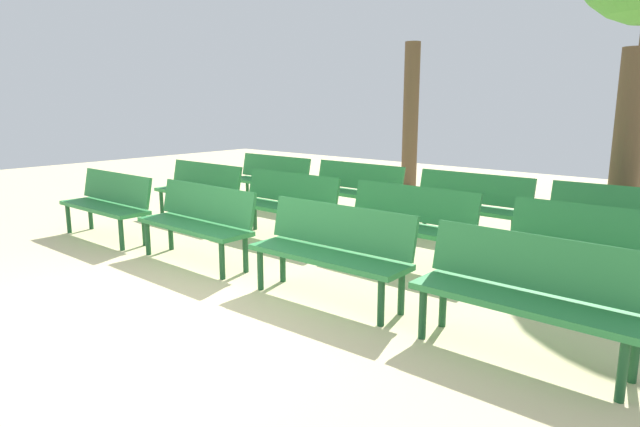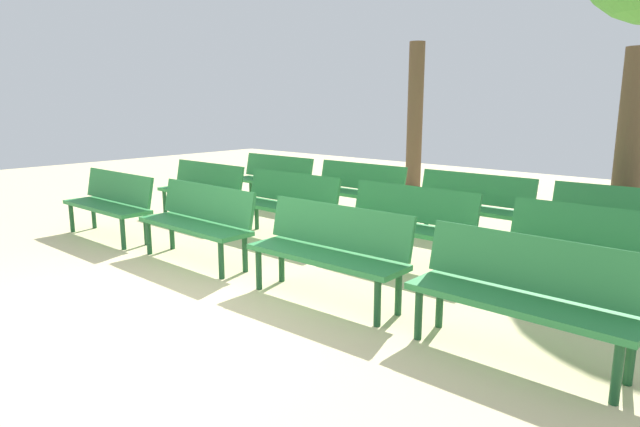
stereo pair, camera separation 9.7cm
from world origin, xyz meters
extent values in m
plane|color=beige|center=(0.00, 0.00, 0.00)|extent=(24.00, 24.00, 0.00)
cube|color=#2D8442|center=(-2.82, 1.40, 0.43)|extent=(1.60, 0.45, 0.05)
cube|color=#2D8442|center=(-2.82, 1.60, 0.68)|extent=(1.60, 0.13, 0.40)
cylinder|color=#194C28|center=(-3.52, 1.24, 0.20)|extent=(0.06, 0.06, 0.40)
cylinder|color=#194C28|center=(-2.12, 1.24, 0.20)|extent=(0.06, 0.06, 0.40)
cylinder|color=#194C28|center=(-3.52, 1.56, 0.20)|extent=(0.06, 0.06, 0.40)
cylinder|color=#194C28|center=(-2.12, 1.56, 0.20)|extent=(0.06, 0.06, 0.40)
cube|color=#2D8442|center=(-1.00, 1.50, 0.43)|extent=(1.60, 0.45, 0.05)
cube|color=#2D8442|center=(-0.99, 1.70, 0.68)|extent=(1.60, 0.13, 0.40)
cylinder|color=#194C28|center=(-1.70, 1.35, 0.20)|extent=(0.06, 0.06, 0.40)
cylinder|color=#194C28|center=(-0.30, 1.34, 0.20)|extent=(0.06, 0.06, 0.40)
cylinder|color=#194C28|center=(-1.69, 1.67, 0.20)|extent=(0.06, 0.06, 0.40)
cylinder|color=#194C28|center=(-0.29, 1.66, 0.20)|extent=(0.06, 0.06, 0.40)
cube|color=#2D8442|center=(0.93, 1.56, 0.43)|extent=(1.61, 0.49, 0.05)
cube|color=#2D8442|center=(0.93, 1.76, 0.68)|extent=(1.60, 0.17, 0.40)
cylinder|color=#194C28|center=(0.24, 1.38, 0.20)|extent=(0.06, 0.06, 0.40)
cylinder|color=#194C28|center=(1.64, 1.42, 0.20)|extent=(0.06, 0.06, 0.40)
cylinder|color=#194C28|center=(0.23, 1.70, 0.20)|extent=(0.06, 0.06, 0.40)
cylinder|color=#194C28|center=(1.63, 1.74, 0.20)|extent=(0.06, 0.06, 0.40)
cube|color=#2D8442|center=(2.73, 1.58, 0.43)|extent=(1.60, 0.45, 0.05)
cube|color=#2D8442|center=(2.73, 1.78, 0.68)|extent=(1.60, 0.13, 0.40)
cylinder|color=#194C28|center=(2.02, 1.43, 0.20)|extent=(0.06, 0.06, 0.40)
cylinder|color=#194C28|center=(3.42, 1.42, 0.20)|extent=(0.06, 0.06, 0.40)
cylinder|color=#194C28|center=(2.03, 1.75, 0.20)|extent=(0.06, 0.06, 0.40)
cylinder|color=#194C28|center=(3.43, 1.74, 0.20)|extent=(0.06, 0.06, 0.40)
cube|color=#2D8442|center=(-2.84, 2.91, 0.43)|extent=(1.60, 0.45, 0.05)
cube|color=#2D8442|center=(-2.84, 3.11, 0.68)|extent=(1.60, 0.13, 0.40)
cylinder|color=#194C28|center=(-3.54, 2.75, 0.20)|extent=(0.06, 0.06, 0.40)
cylinder|color=#194C28|center=(-2.14, 2.76, 0.20)|extent=(0.06, 0.06, 0.40)
cylinder|color=#194C28|center=(-3.54, 3.07, 0.20)|extent=(0.06, 0.06, 0.40)
cylinder|color=#194C28|center=(-2.14, 3.08, 0.20)|extent=(0.06, 0.06, 0.40)
cube|color=#2D8442|center=(-1.01, 2.94, 0.43)|extent=(1.60, 0.44, 0.05)
cube|color=#2D8442|center=(-1.01, 3.14, 0.68)|extent=(1.60, 0.13, 0.40)
cylinder|color=#194C28|center=(-1.71, 2.77, 0.20)|extent=(0.06, 0.06, 0.40)
cylinder|color=#194C28|center=(-0.31, 2.78, 0.20)|extent=(0.06, 0.06, 0.40)
cylinder|color=#194C28|center=(-1.71, 3.09, 0.20)|extent=(0.06, 0.06, 0.40)
cylinder|color=#194C28|center=(-0.31, 3.10, 0.20)|extent=(0.06, 0.06, 0.40)
cube|color=#2D8442|center=(0.83, 3.01, 0.43)|extent=(1.60, 0.45, 0.05)
cube|color=#2D8442|center=(0.83, 3.21, 0.68)|extent=(1.60, 0.13, 0.40)
cylinder|color=#194C28|center=(0.13, 2.85, 0.20)|extent=(0.06, 0.06, 0.40)
cylinder|color=#194C28|center=(1.53, 2.85, 0.20)|extent=(0.06, 0.06, 0.40)
cylinder|color=#194C28|center=(0.13, 3.17, 0.20)|extent=(0.06, 0.06, 0.40)
cylinder|color=#194C28|center=(1.53, 3.17, 0.20)|extent=(0.06, 0.06, 0.40)
cube|color=#2D8442|center=(2.76, 3.09, 0.43)|extent=(1.60, 0.45, 0.05)
cube|color=#2D8442|center=(2.76, 3.29, 0.68)|extent=(1.60, 0.14, 0.40)
cylinder|color=#194C28|center=(2.06, 2.93, 0.20)|extent=(0.06, 0.06, 0.40)
cylinder|color=#194C28|center=(2.06, 3.25, 0.20)|extent=(0.06, 0.06, 0.40)
cube|color=#2D8442|center=(-2.85, 4.42, 0.43)|extent=(1.60, 0.44, 0.05)
cube|color=#2D8442|center=(-2.85, 4.62, 0.68)|extent=(1.60, 0.12, 0.40)
cylinder|color=#194C28|center=(-3.55, 4.26, 0.20)|extent=(0.06, 0.06, 0.40)
cylinder|color=#194C28|center=(-2.15, 4.26, 0.20)|extent=(0.06, 0.06, 0.40)
cylinder|color=#194C28|center=(-3.55, 4.58, 0.20)|extent=(0.06, 0.06, 0.40)
cylinder|color=#194C28|center=(-2.15, 4.58, 0.20)|extent=(0.06, 0.06, 0.40)
cube|color=#2D8442|center=(-1.03, 4.47, 0.43)|extent=(1.60, 0.45, 0.05)
cube|color=#2D8442|center=(-1.03, 4.67, 0.68)|extent=(1.60, 0.13, 0.40)
cylinder|color=#194C28|center=(-1.73, 4.30, 0.20)|extent=(0.06, 0.06, 0.40)
cylinder|color=#194C28|center=(-0.33, 4.31, 0.20)|extent=(0.06, 0.06, 0.40)
cylinder|color=#194C28|center=(-1.73, 4.62, 0.20)|extent=(0.06, 0.06, 0.40)
cylinder|color=#194C28|center=(-0.33, 4.63, 0.20)|extent=(0.06, 0.06, 0.40)
cube|color=#2D8442|center=(0.86, 4.50, 0.43)|extent=(1.60, 0.46, 0.05)
cube|color=#2D8442|center=(0.85, 4.70, 0.68)|extent=(1.60, 0.14, 0.40)
cylinder|color=#194C28|center=(0.16, 4.33, 0.20)|extent=(0.06, 0.06, 0.40)
cylinder|color=#194C28|center=(1.56, 4.35, 0.20)|extent=(0.06, 0.06, 0.40)
cylinder|color=#194C28|center=(0.15, 4.65, 0.20)|extent=(0.06, 0.06, 0.40)
cylinder|color=#194C28|center=(1.55, 4.67, 0.20)|extent=(0.06, 0.06, 0.40)
cube|color=#2D8442|center=(2.66, 4.56, 0.43)|extent=(1.62, 0.51, 0.05)
cube|color=#2D8442|center=(2.65, 4.76, 0.68)|extent=(1.60, 0.19, 0.40)
cylinder|color=#194C28|center=(1.97, 4.37, 0.20)|extent=(0.06, 0.06, 0.40)
cylinder|color=#194C28|center=(1.95, 4.69, 0.20)|extent=(0.06, 0.06, 0.40)
cylinder|color=brown|center=(-2.17, 7.96, 1.50)|extent=(0.32, 0.32, 3.00)
cylinder|color=brown|center=(2.46, 5.50, 1.23)|extent=(0.34, 0.34, 2.45)
camera|label=1|loc=(4.06, -2.13, 1.83)|focal=30.91mm
camera|label=2|loc=(4.13, -2.07, 1.83)|focal=30.91mm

